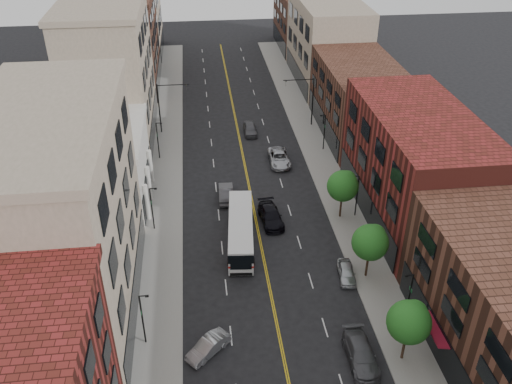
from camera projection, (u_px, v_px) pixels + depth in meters
name	position (u px, v px, depth m)	size (l,w,h in m)	color
sidewalk_left	(166.00, 177.00, 67.31)	(4.00, 110.00, 0.15)	gray
sidewalk_right	(324.00, 168.00, 69.26)	(4.00, 110.00, 0.15)	gray
bldg_l_tanoffice	(62.00, 224.00, 43.36)	(10.00, 22.00, 18.00)	gray
bldg_l_white	(100.00, 168.00, 61.18)	(10.00, 14.00, 8.00)	silver
bldg_l_far_a	(111.00, 74.00, 72.86)	(10.00, 20.00, 18.00)	gray
bldg_l_far_b	(125.00, 42.00, 90.52)	(10.00, 20.00, 15.00)	#502D20
bldg_l_far_c	(132.00, 2.00, 104.37)	(10.00, 16.00, 20.00)	gray
bldg_r_mid	(415.00, 166.00, 57.53)	(10.00, 22.00, 12.00)	#581D17
bldg_r_far_a	(360.00, 100.00, 75.77)	(10.00, 20.00, 10.00)	#502D20
bldg_r_far_b	(327.00, 42.00, 92.42)	(10.00, 22.00, 14.00)	gray
bldg_r_far_c	(304.00, 21.00, 110.07)	(10.00, 18.00, 11.00)	#502D20
tree_r_1	(410.00, 321.00, 40.98)	(3.40, 3.40, 5.59)	black
tree_r_2	(371.00, 241.00, 49.41)	(3.40, 3.40, 5.59)	black
tree_r_3	(343.00, 185.00, 57.84)	(3.40, 3.40, 5.59)	black
lamp_l_1	(143.00, 317.00, 42.92)	(0.81, 0.55, 5.05)	black
lamp_l_2	(152.00, 206.00, 56.41)	(0.81, 0.55, 5.05)	black
lamp_l_3	(158.00, 139.00, 69.90)	(0.81, 0.55, 5.05)	black
lamp_r_1	(409.00, 295.00, 45.06)	(0.81, 0.55, 5.05)	black
lamp_r_2	(357.00, 194.00, 58.55)	(0.81, 0.55, 5.05)	black
lamp_r_3	(324.00, 130.00, 72.04)	(0.81, 0.55, 5.05)	black
signal_mast_left	(164.00, 102.00, 75.82)	(4.49, 0.18, 7.20)	black
signal_mast_right	(308.00, 96.00, 77.83)	(4.49, 0.18, 7.20)	black
city_bus	(241.00, 229.00, 55.18)	(3.40, 11.26, 2.85)	silver
car_angle_b	(208.00, 347.00, 43.30)	(1.39, 3.98, 1.31)	#B1B5BA
car_parked_mid	(361.00, 354.00, 42.54)	(2.12, 5.21, 1.51)	#4A4B4F
car_parked_far	(346.00, 272.00, 51.05)	(1.51, 3.75, 1.28)	#B9BDC2
car_lane_behind	(226.00, 193.00, 62.76)	(1.65, 4.74, 1.56)	#46454A
car_lane_a	(271.00, 216.00, 58.79)	(2.17, 5.33, 1.55)	black
car_lane_b	(279.00, 158.00, 70.09)	(2.57, 5.56, 1.55)	#B0B2B8
car_lane_c	(250.00, 129.00, 77.59)	(1.77, 4.40, 1.50)	#515056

